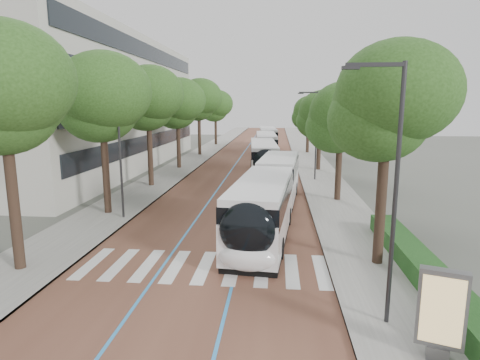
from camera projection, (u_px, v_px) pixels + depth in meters
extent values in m
plane|color=#51544C|center=(195.00, 277.00, 16.31)|extent=(160.00, 160.00, 0.00)
cube|color=brown|center=(253.00, 156.00, 55.47)|extent=(11.00, 140.00, 0.02)
cube|color=gray|center=(200.00, 155.00, 56.13)|extent=(4.00, 140.00, 0.12)
cube|color=gray|center=(308.00, 156.00, 54.78)|extent=(4.00, 140.00, 0.12)
cube|color=gray|center=(213.00, 155.00, 55.96)|extent=(0.20, 140.00, 0.14)
cube|color=gray|center=(294.00, 156.00, 54.95)|extent=(0.20, 140.00, 0.14)
cube|color=silver|center=(93.00, 263.00, 17.72)|extent=(0.55, 3.60, 0.01)
cube|color=silver|center=(120.00, 264.00, 17.61)|extent=(0.55, 3.60, 0.01)
cube|color=silver|center=(148.00, 265.00, 17.50)|extent=(0.55, 3.60, 0.01)
cube|color=silver|center=(176.00, 266.00, 17.38)|extent=(0.55, 3.60, 0.01)
cube|color=silver|center=(204.00, 267.00, 17.27)|extent=(0.55, 3.60, 0.01)
cube|color=silver|center=(233.00, 268.00, 17.16)|extent=(0.55, 3.60, 0.01)
cube|color=silver|center=(262.00, 269.00, 17.04)|extent=(0.55, 3.60, 0.01)
cube|color=silver|center=(292.00, 270.00, 16.93)|extent=(0.55, 3.60, 0.01)
cube|color=silver|center=(322.00, 271.00, 16.82)|extent=(0.55, 3.60, 0.01)
cube|color=#2A88D5|center=(242.00, 156.00, 55.61)|extent=(0.12, 126.00, 0.01)
cube|color=#2A88D5|center=(265.00, 156.00, 55.32)|extent=(0.12, 126.00, 0.01)
cube|color=#B4B2A6|center=(71.00, 104.00, 44.19)|extent=(18.00, 40.00, 14.00)
cube|color=black|center=(152.00, 141.00, 44.11)|extent=(0.12, 38.00, 1.60)
cube|color=black|center=(151.00, 112.00, 43.53)|extent=(0.12, 38.00, 1.60)
cube|color=black|center=(150.00, 81.00, 42.94)|extent=(0.12, 38.00, 1.60)
cube|color=black|center=(149.00, 52.00, 42.39)|extent=(0.12, 38.00, 1.60)
cube|color=#143B14|center=(428.00, 273.00, 15.40)|extent=(1.20, 14.00, 0.80)
cylinder|color=#2A2A2C|center=(395.00, 199.00, 12.01)|extent=(0.14, 0.14, 8.00)
cube|color=#2A2A2C|center=(376.00, 65.00, 11.36)|extent=(1.70, 0.12, 0.12)
cube|color=#2A2A2C|center=(351.00, 68.00, 11.44)|extent=(0.50, 0.20, 0.10)
cylinder|color=#2A2A2C|center=(316.00, 136.00, 36.48)|extent=(0.14, 0.14, 8.00)
cube|color=#2A2A2C|center=(309.00, 92.00, 35.84)|extent=(1.70, 0.12, 0.12)
cube|color=#2A2A2C|center=(301.00, 93.00, 35.91)|extent=(0.50, 0.20, 0.10)
cylinder|color=#2A2A2C|center=(120.00, 152.00, 23.94)|extent=(0.14, 0.14, 8.00)
cylinder|color=black|center=(15.00, 211.00, 16.51)|extent=(0.44, 0.44, 5.17)
ellipsoid|color=#204315|center=(2.00, 95.00, 15.65)|extent=(5.27, 5.27, 4.48)
cylinder|color=black|center=(106.00, 175.00, 25.34)|extent=(0.44, 0.44, 5.05)
ellipsoid|color=#204315|center=(101.00, 101.00, 24.49)|extent=(5.66, 5.66, 4.81)
cylinder|color=black|center=(150.00, 157.00, 34.14)|extent=(0.44, 0.44, 5.13)
ellipsoid|color=#204315|center=(148.00, 101.00, 33.28)|extent=(5.51, 5.51, 4.68)
cylinder|color=black|center=(179.00, 147.00, 43.95)|extent=(0.44, 0.44, 4.86)
ellipsoid|color=#204315|center=(177.00, 106.00, 43.14)|extent=(5.62, 5.62, 4.78)
cylinder|color=black|center=(199.00, 136.00, 55.66)|extent=(0.44, 0.44, 5.26)
ellipsoid|color=#204315|center=(199.00, 101.00, 54.79)|extent=(5.93, 5.93, 5.04)
cylinder|color=black|center=(216.00, 132.00, 70.40)|extent=(0.44, 0.44, 4.66)
ellipsoid|color=#204315|center=(215.00, 107.00, 69.62)|extent=(5.59, 5.59, 4.75)
cylinder|color=black|center=(380.00, 211.00, 17.13)|extent=(0.44, 0.44, 4.83)
ellipsoid|color=#204315|center=(387.00, 107.00, 16.33)|extent=(4.91, 4.91, 4.18)
cylinder|color=black|center=(338.00, 173.00, 28.95)|extent=(0.44, 0.44, 4.13)
ellipsoid|color=#204315|center=(341.00, 121.00, 28.26)|extent=(5.08, 5.08, 4.31)
cylinder|color=black|center=(319.00, 152.00, 42.66)|extent=(0.44, 0.44, 4.04)
ellipsoid|color=#204315|center=(320.00, 117.00, 41.98)|extent=(5.14, 5.14, 4.37)
cylinder|color=black|center=(308.00, 139.00, 58.33)|extent=(0.44, 0.44, 3.98)
ellipsoid|color=#204315|center=(308.00, 114.00, 57.66)|extent=(4.93, 4.93, 4.19)
cylinder|color=black|center=(273.00, 187.00, 25.32)|extent=(2.37, 1.11, 2.30)
cube|color=white|center=(262.00, 217.00, 20.45)|extent=(3.36, 9.55, 1.82)
cube|color=black|center=(262.00, 195.00, 20.25)|extent=(3.38, 9.37, 0.97)
cube|color=silver|center=(262.00, 183.00, 20.13)|extent=(3.29, 9.36, 0.31)
cube|color=black|center=(262.00, 237.00, 20.65)|extent=(3.28, 9.17, 0.35)
cube|color=white|center=(279.00, 183.00, 29.59)|extent=(3.21, 7.94, 1.82)
cube|color=black|center=(279.00, 167.00, 29.38)|extent=(3.24, 7.79, 0.97)
cube|color=silver|center=(279.00, 159.00, 29.26)|extent=(3.15, 7.78, 0.31)
cube|color=black|center=(279.00, 197.00, 29.79)|extent=(3.13, 7.63, 0.35)
ellipsoid|color=black|center=(247.00, 230.00, 15.94)|extent=(2.44, 1.31, 2.28)
ellipsoid|color=white|center=(247.00, 257.00, 16.10)|extent=(2.43, 1.21, 1.14)
cylinder|color=black|center=(231.00, 245.00, 18.60)|extent=(0.39, 1.02, 1.00)
cylinder|color=black|center=(280.00, 248.00, 18.19)|extent=(0.39, 1.02, 1.00)
cylinder|color=black|center=(266.00, 188.00, 31.54)|extent=(0.39, 1.02, 1.00)
cylinder|color=black|center=(295.00, 189.00, 31.14)|extent=(0.39, 1.02, 1.00)
cylinder|color=black|center=(250.00, 215.00, 23.78)|extent=(0.39, 1.02, 1.00)
cylinder|color=black|center=(288.00, 216.00, 23.37)|extent=(0.39, 1.02, 1.00)
cube|color=white|center=(263.00, 161.00, 40.90)|extent=(3.33, 12.14, 1.82)
cube|color=black|center=(263.00, 150.00, 40.69)|extent=(3.35, 11.91, 0.97)
cube|color=silver|center=(264.00, 144.00, 40.57)|extent=(3.26, 11.90, 0.31)
cube|color=black|center=(263.00, 172.00, 41.10)|extent=(3.24, 11.66, 0.35)
ellipsoid|color=black|center=(266.00, 162.00, 35.02)|extent=(2.42, 1.26, 2.28)
ellipsoid|color=white|center=(266.00, 175.00, 35.18)|extent=(2.41, 1.16, 1.14)
cylinder|color=black|center=(253.00, 175.00, 37.53)|extent=(0.37, 1.02, 1.00)
cylinder|color=black|center=(277.00, 175.00, 37.48)|extent=(0.37, 1.02, 1.00)
cylinder|color=black|center=(252.00, 163.00, 44.80)|extent=(0.37, 1.02, 1.00)
cylinder|color=black|center=(272.00, 163.00, 44.75)|extent=(0.37, 1.02, 1.00)
cube|color=white|center=(266.00, 148.00, 53.31)|extent=(3.18, 12.12, 1.82)
cube|color=black|center=(266.00, 140.00, 53.10)|extent=(3.21, 11.89, 0.97)
cube|color=silver|center=(266.00, 135.00, 52.98)|extent=(3.12, 11.88, 0.31)
cube|color=black|center=(266.00, 156.00, 53.51)|extent=(3.10, 11.64, 0.35)
ellipsoid|color=black|center=(267.00, 147.00, 47.43)|extent=(2.41, 1.23, 2.28)
ellipsoid|color=white|center=(267.00, 157.00, 47.59)|extent=(2.40, 1.13, 1.14)
cylinder|color=black|center=(258.00, 157.00, 49.95)|extent=(0.36, 1.02, 1.00)
cylinder|color=black|center=(276.00, 157.00, 49.88)|extent=(0.36, 1.02, 1.00)
cylinder|color=black|center=(257.00, 151.00, 57.22)|extent=(0.36, 1.02, 1.00)
cylinder|color=black|center=(273.00, 151.00, 57.15)|extent=(0.36, 1.02, 1.00)
cube|color=white|center=(268.00, 140.00, 66.05)|extent=(3.30, 12.14, 1.82)
cube|color=black|center=(268.00, 133.00, 65.84)|extent=(3.32, 11.90, 0.97)
cube|color=silver|center=(268.00, 129.00, 65.72)|extent=(3.23, 11.90, 0.31)
cube|color=black|center=(268.00, 147.00, 66.25)|extent=(3.22, 11.66, 0.35)
ellipsoid|color=black|center=(270.00, 138.00, 60.16)|extent=(2.42, 1.26, 2.28)
ellipsoid|color=white|center=(270.00, 146.00, 60.32)|extent=(2.41, 1.16, 1.14)
cylinder|color=black|center=(262.00, 147.00, 62.68)|extent=(0.37, 1.02, 1.00)
cylinder|color=black|center=(276.00, 147.00, 62.62)|extent=(0.37, 1.02, 1.00)
cylinder|color=black|center=(260.00, 142.00, 69.95)|extent=(0.37, 1.02, 1.00)
cylinder|color=black|center=(273.00, 142.00, 69.89)|extent=(0.37, 1.02, 1.00)
cube|color=#59595B|center=(437.00, 351.00, 10.88)|extent=(0.69, 0.63, 0.38)
cube|color=#59595B|center=(442.00, 308.00, 10.64)|extent=(1.26, 0.71, 2.16)
cube|color=tan|center=(442.00, 311.00, 10.48)|extent=(0.98, 0.36, 1.88)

